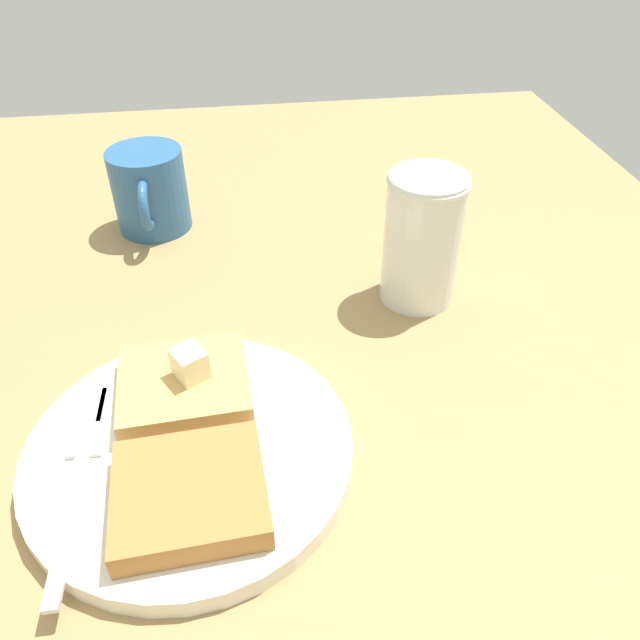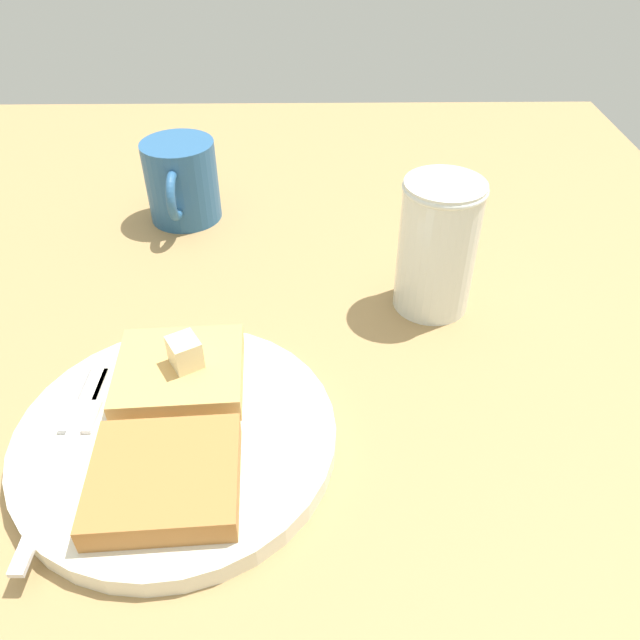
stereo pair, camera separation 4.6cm
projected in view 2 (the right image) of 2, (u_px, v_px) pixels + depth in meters
table_surface at (121, 374)px, 49.20cm from camera, size 114.91×114.91×1.97cm
plate at (177, 436)px, 41.86cm from camera, size 21.44×21.44×1.51cm
toast_slice_left at (180, 373)px, 44.45cm from camera, size 8.67×9.32×1.82cm
toast_slice_middle at (165, 478)px, 37.35cm from camera, size 8.67×9.32×1.82cm
butter_pat_primary at (185, 352)px, 43.17cm from camera, size 2.85×2.77×2.16cm
fork at (70, 444)px, 40.32cm from camera, size 16.03×2.26×0.36cm
syrup_jar at (436, 252)px, 51.51cm from camera, size 6.70×6.70×11.57cm
coffee_mug at (182, 182)px, 64.07cm from camera, size 10.13×7.39×8.26cm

